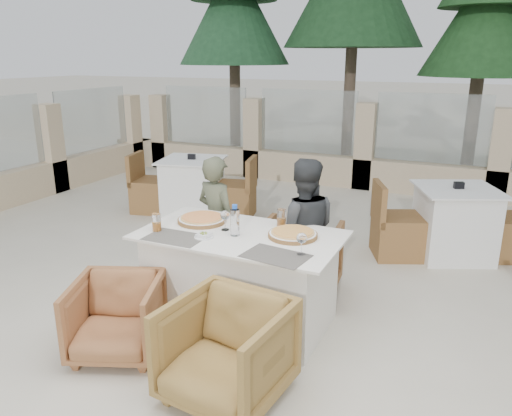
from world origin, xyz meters
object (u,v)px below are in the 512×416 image
at_px(armchair_near_right, 226,351).
at_px(armchair_far_right, 298,260).
at_px(beer_glass_right, 281,218).
at_px(water_bottle, 235,220).
at_px(diner_right, 302,231).
at_px(dining_table, 241,278).
at_px(bg_table_b, 454,223).
at_px(pizza_left, 202,219).
at_px(wine_glass_centre, 225,219).
at_px(wine_glass_corner, 302,243).
at_px(bg_table_a, 193,187).
at_px(beer_glass_left, 157,223).
at_px(diner_left, 217,221).
at_px(armchair_near_left, 117,317).
at_px(olive_dish, 204,235).
at_px(pizza_right, 293,234).
at_px(armchair_far_left, 229,245).

bearing_deg(armchair_near_right, armchair_far_right, 99.76).
relative_size(beer_glass_right, armchair_far_right, 0.20).
relative_size(water_bottle, diner_right, 0.19).
distance_m(dining_table, bg_table_b, 2.67).
xyz_separation_m(armchair_far_right, armchair_near_right, (0.10, -1.56, -0.00)).
bearing_deg(pizza_left, dining_table, -16.87).
bearing_deg(dining_table, armchair_far_right, 69.13).
bearing_deg(dining_table, pizza_left, 163.13).
height_order(wine_glass_centre, wine_glass_corner, same).
distance_m(dining_table, water_bottle, 0.51).
height_order(beer_glass_right, bg_table_a, beer_glass_right).
height_order(beer_glass_left, armchair_far_right, beer_glass_left).
bearing_deg(diner_left, beer_glass_left, 99.24).
xyz_separation_m(armchair_near_left, bg_table_a, (-1.30, 3.17, 0.10)).
bearing_deg(olive_dish, dining_table, 42.35).
relative_size(pizza_left, beer_glass_left, 2.87).
bearing_deg(bg_table_b, diner_right, -148.73).
distance_m(pizza_right, armchair_near_right, 1.11).
height_order(armchair_far_left, diner_left, diner_left).
height_order(diner_left, diner_right, diner_right).
xyz_separation_m(wine_glass_centre, diner_left, (-0.39, 0.55, -0.24)).
height_order(wine_glass_corner, armchair_far_right, wine_glass_corner).
xyz_separation_m(pizza_right, armchair_far_right, (-0.15, 0.55, -0.46)).
relative_size(pizza_right, diner_right, 0.30).
relative_size(armchair_far_left, diner_left, 0.47).
bearing_deg(armchair_far_left, armchair_near_left, 101.84).
bearing_deg(diner_left, olive_dish, 128.80).
xyz_separation_m(beer_glass_right, bg_table_a, (-2.15, 2.08, -0.46)).
bearing_deg(wine_glass_centre, diner_left, 125.16).
relative_size(water_bottle, armchair_near_right, 0.34).
xyz_separation_m(armchair_far_left, armchair_near_right, (0.92, -1.79, 0.07)).
height_order(beer_glass_left, olive_dish, beer_glass_left).
relative_size(beer_glass_left, diner_left, 0.11).
height_order(dining_table, beer_glass_left, beer_glass_left).
relative_size(armchair_near_right, diner_right, 0.56).
bearing_deg(pizza_left, wine_glass_corner, -18.34).
xyz_separation_m(armchair_far_left, bg_table_a, (-1.35, 1.48, 0.12)).
xyz_separation_m(water_bottle, diner_left, (-0.52, 0.63, -0.27)).
bearing_deg(armchair_far_right, bg_table_b, -133.42).
bearing_deg(diner_right, water_bottle, 38.59).
bearing_deg(dining_table, diner_left, 132.81).
xyz_separation_m(beer_glass_left, bg_table_b, (2.11, 2.45, -0.46)).
distance_m(dining_table, pizza_left, 0.61).
height_order(dining_table, olive_dish, olive_dish).
bearing_deg(wine_glass_corner, armchair_near_right, -108.90).
distance_m(wine_glass_centre, wine_glass_corner, 0.77).
bearing_deg(armchair_far_right, armchair_near_right, 88.19).
bearing_deg(armchair_far_right, diner_left, 0.58).
relative_size(water_bottle, bg_table_a, 0.15).
bearing_deg(beer_glass_right, diner_left, 159.79).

